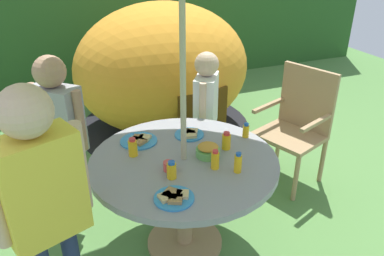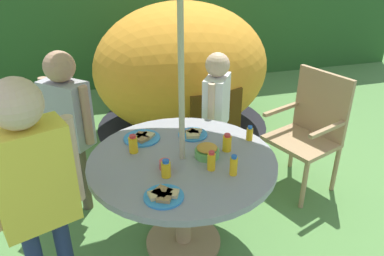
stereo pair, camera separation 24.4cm
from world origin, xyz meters
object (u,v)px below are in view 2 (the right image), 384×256
(snack_bowl, at_px, (207,151))
(plate_near_left, at_px, (193,134))
(juice_bottle_mid_left, at_px, (227,143))
(juice_bottle_front_edge, at_px, (234,166))
(plate_mid_right, at_px, (142,137))
(juice_bottle_near_right, at_px, (250,133))
(child_in_grey_shirt, at_px, (67,114))
(juice_bottle_far_left, at_px, (166,169))
(wooden_chair, at_px, (310,126))
(dome_tent, at_px, (182,68))
(plate_far_right, at_px, (163,196))
(garden_table, at_px, (183,175))
(juice_bottle_center_front, at_px, (133,144))
(child_in_yellow_shirt, at_px, (33,178))
(juice_bottle_center_back, at_px, (211,161))
(cup_near, at_px, (165,165))
(child_in_white_shirt, at_px, (216,102))

(snack_bowl, distance_m, plate_near_left, 0.31)
(juice_bottle_mid_left, bearing_deg, juice_bottle_front_edge, -102.73)
(snack_bowl, xyz_separation_m, juice_bottle_mid_left, (0.15, 0.04, 0.02))
(plate_mid_right, bearing_deg, juice_bottle_near_right, -16.62)
(child_in_grey_shirt, height_order, plate_mid_right, child_in_grey_shirt)
(plate_near_left, distance_m, juice_bottle_far_left, 0.54)
(wooden_chair, bearing_deg, plate_mid_right, -105.11)
(dome_tent, distance_m, child_in_grey_shirt, 1.72)
(plate_far_right, relative_size, juice_bottle_mid_left, 1.81)
(dome_tent, distance_m, juice_bottle_front_edge, 2.17)
(dome_tent, xyz_separation_m, plate_near_left, (-0.33, -1.61, 0.04))
(garden_table, height_order, dome_tent, dome_tent)
(plate_near_left, relative_size, juice_bottle_center_front, 1.67)
(garden_table, height_order, child_in_grey_shirt, child_in_grey_shirt)
(juice_bottle_center_front, bearing_deg, juice_bottle_front_edge, -38.45)
(child_in_yellow_shirt, xyz_separation_m, snack_bowl, (1.00, 0.28, -0.17))
(wooden_chair, relative_size, juice_bottle_near_right, 9.51)
(juice_bottle_center_back, bearing_deg, child_in_yellow_shirt, -172.48)
(child_in_yellow_shirt, bearing_deg, juice_bottle_center_front, 20.22)
(wooden_chair, relative_size, plate_near_left, 4.84)
(garden_table, relative_size, juice_bottle_front_edge, 9.22)
(snack_bowl, distance_m, plate_far_right, 0.50)
(child_in_yellow_shirt, height_order, juice_bottle_center_front, child_in_yellow_shirt)
(plate_mid_right, xyz_separation_m, cup_near, (0.07, -0.42, 0.02))
(child_in_yellow_shirt, relative_size, juice_bottle_front_edge, 10.98)
(dome_tent, xyz_separation_m, juice_bottle_center_back, (-0.34, -2.06, 0.09))
(juice_bottle_mid_left, height_order, cup_near, juice_bottle_mid_left)
(wooden_chair, xyz_separation_m, juice_bottle_near_right, (-0.72, -0.34, 0.21))
(juice_bottle_near_right, relative_size, juice_bottle_far_left, 0.94)
(juice_bottle_near_right, distance_m, juice_bottle_front_edge, 0.46)
(child_in_white_shirt, xyz_separation_m, juice_bottle_near_right, (0.02, -0.63, 0.02))
(juice_bottle_front_edge, bearing_deg, juice_bottle_center_back, 141.43)
(juice_bottle_near_right, bearing_deg, child_in_white_shirt, 92.17)
(child_in_yellow_shirt, bearing_deg, garden_table, 0.00)
(garden_table, relative_size, juice_bottle_center_front, 9.68)
(garden_table, distance_m, child_in_grey_shirt, 0.99)
(garden_table, height_order, juice_bottle_near_right, juice_bottle_near_right)
(plate_far_right, distance_m, cup_near, 0.29)
(child_in_grey_shirt, xyz_separation_m, juice_bottle_mid_left, (1.01, -0.64, -0.05))
(plate_near_left, distance_m, juice_bottle_center_back, 0.46)
(plate_near_left, height_order, juice_bottle_near_right, juice_bottle_near_right)
(plate_mid_right, height_order, juice_bottle_far_left, juice_bottle_far_left)
(juice_bottle_center_front, bearing_deg, plate_near_left, 14.82)
(child_in_white_shirt, height_order, cup_near, child_in_white_shirt)
(plate_mid_right, height_order, juice_bottle_center_back, juice_bottle_center_back)
(plate_near_left, bearing_deg, juice_bottle_center_back, -91.80)
(juice_bottle_near_right, bearing_deg, plate_near_left, 155.13)
(child_in_white_shirt, height_order, child_in_grey_shirt, child_in_grey_shirt)
(dome_tent, distance_m, juice_bottle_center_back, 2.09)
(plate_far_right, bearing_deg, child_in_white_shirt, 58.26)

